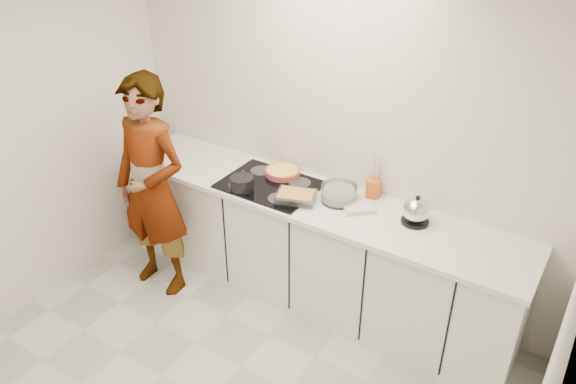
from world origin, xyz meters
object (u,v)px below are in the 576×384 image
Objects in this scene: utensil_crock at (373,188)px; cook at (152,188)px; tart_dish at (283,172)px; kettle at (416,211)px; saucepan at (242,183)px; hob at (270,185)px; mixing_bowl at (339,194)px; baking_dish at (296,196)px.

cook is (-1.47, -0.78, -0.08)m from utensil_crock.
tart_dish is 1.35× the size of kettle.
saucepan is at bearing -167.01° from kettle.
kettle is (1.12, -0.07, 0.05)m from tart_dish.
saucepan is at bearing 26.62° from cook.
tart_dish is 1.12m from kettle.
hob is 0.18m from tart_dish.
saucepan is 1.28m from kettle.
cook is (-0.74, -0.68, -0.05)m from tart_dish.
mixing_bowl is (0.68, 0.26, -0.01)m from saucepan.
utensil_crock is (0.73, 0.27, 0.06)m from hob.
kettle is 0.12× the size of cook.
mixing_bowl reaches higher than hob.
mixing_bowl is (0.26, 0.17, 0.01)m from baking_dish.
hob is at bearing 32.54° from cook.
mixing_bowl is at bearing -133.89° from utensil_crock.
saucepan is (-0.13, -0.18, 0.06)m from hob.
kettle is (0.83, 0.20, 0.05)m from baking_dish.
tart_dish is at bearing -172.56° from utensil_crock.
saucepan reaches higher than mixing_bowl.
mixing_bowl is 1.48× the size of kettle.
mixing_bowl is 0.58m from kettle.
saucepan reaches higher than hob.
tart_dish is 0.40m from baking_dish.
utensil_crock is 0.08× the size of cook.
cook is at bearing -152.10° from utensil_crock.
baking_dish is 0.57m from utensil_crock.
mixing_bowl is at bearing -9.68° from tart_dish.
baking_dish is at bearing -140.29° from utensil_crock.
utensil_crock is at bearing 39.71° from baking_dish.
kettle is at bearing 13.66° from baking_dish.
utensil_crock reaches higher than baking_dish.
utensil_crock is 1.67m from cook.
baking_dish is 0.18× the size of cook.
saucepan is 0.62× the size of mixing_bowl.
tart_dish is at bearing 170.32° from mixing_bowl.
saucepan is at bearing -168.35° from baking_dish.
saucepan reaches higher than baking_dish.
tart_dish is 0.38m from saucepan.
baking_dish is 0.31m from mixing_bowl.
kettle is at bearing -3.40° from tart_dish.
kettle is 1.55× the size of utensil_crock.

